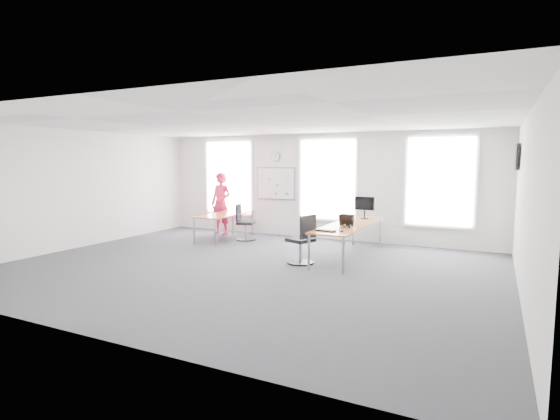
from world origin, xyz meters
The scene contains 24 objects.
floor centered at (0.00, 0.00, 0.00)m, with size 10.00×10.00×0.00m, color #2C2C31.
ceiling centered at (0.00, 0.00, 3.00)m, with size 10.00×10.00×0.00m, color white.
wall_back centered at (0.00, 4.00, 1.50)m, with size 10.00×10.00×0.00m, color silver.
wall_front centered at (0.00, -4.00, 1.50)m, with size 10.00×10.00×0.00m, color silver.
wall_left centered at (-5.00, 0.00, 1.50)m, with size 10.00×10.00×0.00m, color silver.
wall_right centered at (5.00, 0.00, 1.50)m, with size 10.00×10.00×0.00m, color silver.
window_left centered at (-3.00, 3.97, 1.70)m, with size 1.60×0.06×2.20m, color white.
window_mid centered at (0.30, 3.97, 1.70)m, with size 1.60×0.06×2.20m, color white.
window_right centered at (3.30, 3.97, 1.70)m, with size 1.60×0.06×2.20m, color white.
desk_right centered at (1.59, 1.91, 0.72)m, with size 0.85×3.18×0.77m.
desk_left centered at (-2.25, 2.58, 0.68)m, with size 0.81×2.04×0.74m.
chair_right centered at (0.90, 0.83, 0.47)m, with size 0.62×0.62×1.07m.
chair_left centered at (-1.74, 2.76, 0.45)m, with size 0.57×0.57×1.02m.
person centered at (-2.87, 3.30, 0.94)m, with size 0.68×0.45×1.88m, color #CC1A43.
whiteboard centered at (-1.35, 3.97, 1.55)m, with size 1.20×0.03×0.90m, color white.
wall_clock centered at (-1.35, 3.97, 2.35)m, with size 0.30×0.30×0.04m, color gray.
tv centered at (4.95, 3.00, 2.30)m, with size 0.06×0.90×0.55m, color black.
keyboard centered at (1.47, 0.70, 0.78)m, with size 0.43×0.15×0.02m, color black.
mouse centered at (1.80, 0.77, 0.80)m, with size 0.08×0.12×0.05m, color black.
lens_cap centered at (1.63, 0.97, 0.78)m, with size 0.06×0.06×0.01m, color black.
headphones centered at (1.73, 1.32, 0.82)m, with size 0.16×0.09×0.09m.
laptop_sleeve centered at (1.62, 1.60, 0.90)m, with size 0.33×0.19×0.26m.
paper_stack centered at (1.50, 2.12, 0.83)m, with size 0.31×0.23×0.11m, color beige.
monitor centered at (1.65, 2.97, 1.11)m, with size 0.50×0.20×0.56m.
Camera 1 is at (4.56, -7.68, 2.20)m, focal length 28.00 mm.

